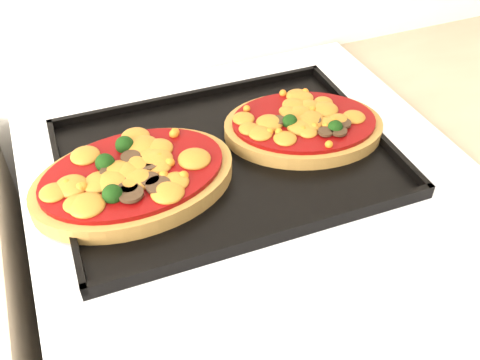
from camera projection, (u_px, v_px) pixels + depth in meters
name	position (u px, v px, depth m)	size (l,w,h in m)	color
stove	(251.00, 355.00, 1.02)	(0.60, 0.60, 0.91)	white
baking_tray	(226.00, 156.00, 0.73)	(0.44, 0.33, 0.02)	black
pizza_left	(134.00, 176.00, 0.67)	(0.26, 0.18, 0.04)	olive
pizza_right	(304.00, 125.00, 0.76)	(0.23, 0.16, 0.03)	olive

